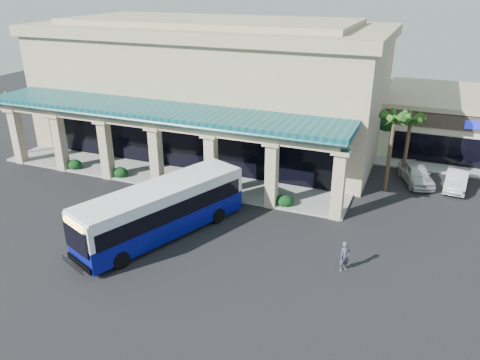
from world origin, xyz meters
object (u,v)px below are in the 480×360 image
at_px(pedestrian, 345,256).
at_px(car_silver, 416,174).
at_px(car_white, 457,180).
at_px(transit_bus, 162,211).

bearing_deg(pedestrian, car_silver, 31.56).
height_order(pedestrian, car_white, pedestrian).
bearing_deg(car_silver, car_white, -19.82).
xyz_separation_m(transit_bus, pedestrian, (10.93, 0.39, -0.77)).
bearing_deg(car_silver, transit_bus, -154.77).
height_order(car_silver, car_white, car_silver).
distance_m(transit_bus, car_white, 22.00).
bearing_deg(pedestrian, transit_bus, 135.24).
xyz_separation_m(car_silver, car_white, (2.86, 0.05, -0.07)).
relative_size(pedestrian, car_silver, 0.37).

